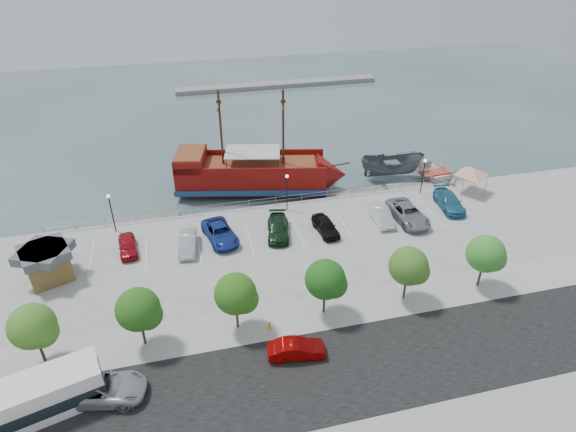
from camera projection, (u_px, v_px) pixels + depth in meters
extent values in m
plane|color=#3B4C4F|center=(303.00, 251.00, 47.92)|extent=(160.00, 160.00, 0.00)
cube|color=black|center=(362.00, 367.00, 34.15)|extent=(100.00, 8.00, 0.04)
cube|color=#969594|center=(335.00, 310.00, 39.11)|extent=(100.00, 4.00, 0.05)
cylinder|color=slate|center=(284.00, 196.00, 53.35)|extent=(50.00, 0.06, 0.06)
cylinder|color=slate|center=(284.00, 200.00, 53.56)|extent=(50.00, 0.06, 0.06)
cube|color=gray|center=(278.00, 85.00, 95.26)|extent=(40.00, 3.00, 0.80)
cube|color=maroon|center=(252.00, 175.00, 57.53)|extent=(18.19, 9.19, 2.83)
cube|color=navy|center=(252.00, 182.00, 58.02)|extent=(18.58, 9.58, 0.65)
cone|color=maroon|center=(331.00, 175.00, 57.68)|extent=(4.56, 5.87, 5.23)
cube|color=maroon|center=(191.00, 159.00, 56.29)|extent=(4.40, 6.03, 1.52)
cube|color=brown|center=(190.00, 153.00, 55.86)|extent=(4.09, 5.56, 0.13)
cube|color=brown|center=(256.00, 164.00, 56.77)|extent=(14.86, 7.82, 0.16)
cube|color=maroon|center=(252.00, 153.00, 58.82)|extent=(17.03, 4.09, 0.76)
cube|color=maroon|center=(250.00, 171.00, 54.37)|extent=(17.03, 4.09, 0.76)
cylinder|color=#382111|center=(283.00, 129.00, 54.52)|extent=(0.31, 0.31, 8.93)
cylinder|color=#382111|center=(221.00, 129.00, 54.41)|extent=(0.31, 0.31, 8.93)
cylinder|color=#382111|center=(283.00, 105.00, 53.09)|extent=(0.88, 3.22, 0.15)
cylinder|color=#382111|center=(219.00, 106.00, 52.99)|extent=(0.88, 3.22, 0.15)
cube|color=beige|center=(253.00, 152.00, 55.94)|extent=(7.08, 5.44, 0.13)
cylinder|color=#382111|center=(338.00, 165.00, 57.01)|extent=(2.68, 0.77, 0.64)
imported|color=#4D555B|center=(392.00, 167.00, 60.58)|extent=(8.34, 4.41, 3.07)
imported|color=silver|center=(436.00, 175.00, 60.53)|extent=(6.12, 8.08, 1.57)
cube|color=slate|center=(143.00, 221.00, 52.25)|extent=(7.80, 2.70, 0.44)
cube|color=gray|center=(356.00, 195.00, 57.30)|extent=(7.42, 2.54, 0.42)
cube|color=gray|center=(415.00, 187.00, 58.88)|extent=(7.06, 2.80, 0.39)
cube|color=brown|center=(48.00, 266.00, 42.08)|extent=(4.35, 4.35, 2.46)
cube|color=#4D4E53|center=(44.00, 252.00, 41.29)|extent=(4.92, 4.92, 0.78)
cylinder|color=slate|center=(454.00, 178.00, 56.75)|extent=(0.08, 0.08, 2.26)
cylinder|color=slate|center=(476.00, 177.00, 56.91)|extent=(0.08, 0.08, 2.26)
cylinder|color=slate|center=(463.00, 189.00, 54.48)|extent=(0.08, 0.08, 2.26)
cylinder|color=slate|center=(485.00, 188.00, 54.64)|extent=(0.08, 0.08, 2.26)
pyramid|color=white|center=(473.00, 167.00, 54.64)|extent=(4.99, 4.99, 0.93)
imported|color=#9DA0A2|center=(101.00, 389.00, 31.56)|extent=(6.23, 3.74, 1.62)
imported|color=#8B0303|center=(297.00, 349.00, 34.65)|extent=(4.36, 2.03, 1.38)
cube|color=white|center=(38.00, 398.00, 30.30)|extent=(8.20, 4.63, 2.78)
cube|color=black|center=(38.00, 399.00, 30.39)|extent=(8.34, 4.77, 0.89)
cylinder|color=gold|center=(269.00, 326.00, 37.15)|extent=(0.23, 0.23, 0.57)
sphere|color=gold|center=(269.00, 324.00, 36.99)|extent=(0.25, 0.25, 0.25)
cylinder|color=black|center=(112.00, 215.00, 48.04)|extent=(0.12, 0.12, 4.00)
sphere|color=#FFF2CC|center=(108.00, 196.00, 46.94)|extent=(0.36, 0.36, 0.36)
cylinder|color=black|center=(287.00, 194.00, 51.73)|extent=(0.12, 0.12, 4.00)
sphere|color=#FFF2CC|center=(287.00, 176.00, 50.63)|extent=(0.36, 0.36, 0.36)
cylinder|color=black|center=(423.00, 177.00, 55.00)|extent=(0.12, 0.12, 4.00)
sphere|color=#FFF2CC|center=(425.00, 161.00, 53.90)|extent=(0.36, 0.36, 0.36)
cylinder|color=#473321|center=(41.00, 350.00, 34.04)|extent=(0.20, 0.20, 2.20)
sphere|color=#3C6C20|center=(32.00, 326.00, 32.84)|extent=(3.20, 3.20, 3.20)
sphere|color=#3C6C20|center=(42.00, 332.00, 32.92)|extent=(2.20, 2.20, 2.20)
cylinder|color=#473321|center=(143.00, 333.00, 35.48)|extent=(0.20, 0.20, 2.20)
sphere|color=#235215|center=(138.00, 309.00, 34.27)|extent=(3.20, 3.20, 3.20)
sphere|color=#235215|center=(148.00, 315.00, 34.36)|extent=(2.20, 2.20, 2.20)
cylinder|color=#473321|center=(237.00, 317.00, 36.91)|extent=(0.20, 0.20, 2.20)
sphere|color=#295915|center=(235.00, 294.00, 35.71)|extent=(3.20, 3.20, 3.20)
sphere|color=#295915|center=(244.00, 299.00, 35.79)|extent=(2.20, 2.20, 2.20)
cylinder|color=#473321|center=(324.00, 302.00, 38.34)|extent=(0.20, 0.20, 2.20)
sphere|color=#1C4D15|center=(325.00, 279.00, 37.14)|extent=(3.20, 3.20, 3.20)
sphere|color=#1C4D15|center=(334.00, 285.00, 37.22)|extent=(2.20, 2.20, 2.20)
cylinder|color=#473321|center=(405.00, 288.00, 39.77)|extent=(0.20, 0.20, 2.20)
sphere|color=#37601F|center=(408.00, 266.00, 38.57)|extent=(3.20, 3.20, 3.20)
sphere|color=#37601F|center=(416.00, 271.00, 38.65)|extent=(2.20, 2.20, 2.20)
cylinder|color=#473321|center=(480.00, 275.00, 41.21)|extent=(0.20, 0.20, 2.20)
sphere|color=#327427|center=(486.00, 254.00, 40.00)|extent=(3.20, 3.20, 3.20)
sphere|color=#327427|center=(493.00, 259.00, 40.09)|extent=(2.20, 2.20, 2.20)
imported|color=#A60F1E|center=(128.00, 246.00, 45.70)|extent=(2.08, 4.23, 1.39)
imported|color=silver|center=(188.00, 243.00, 46.02)|extent=(2.11, 4.61, 1.46)
imported|color=navy|center=(220.00, 233.00, 47.41)|extent=(3.65, 5.97, 1.55)
imported|color=black|center=(278.00, 228.00, 48.20)|extent=(3.11, 5.50, 1.50)
imported|color=black|center=(326.00, 226.00, 48.58)|extent=(2.19, 4.51, 1.48)
imported|color=silver|center=(381.00, 215.00, 50.38)|extent=(1.77, 4.65, 1.51)
imported|color=gray|center=(408.00, 214.00, 50.44)|extent=(3.13, 6.18, 1.67)
imported|color=teal|center=(449.00, 202.00, 52.74)|extent=(2.81, 5.56, 1.55)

